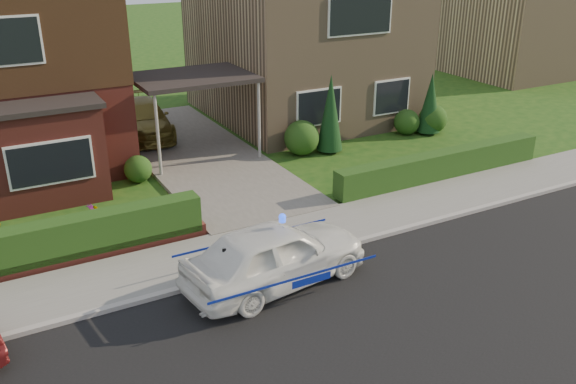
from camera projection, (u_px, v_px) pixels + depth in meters
ground at (398, 322)px, 11.90m from camera, size 120.00×120.00×0.00m
road at (398, 322)px, 11.90m from camera, size 60.00×6.00×0.02m
kerb at (317, 253)px, 14.34m from camera, size 60.00×0.16×0.12m
sidewalk at (296, 235)px, 15.20m from camera, size 60.00×2.00×0.10m
driveway at (197, 154)px, 20.77m from camera, size 3.80×12.00×0.12m
house_right at (302, 24)px, 24.34m from camera, size 7.50×8.06×7.25m
carport_link at (193, 79)px, 19.72m from camera, size 3.80×3.00×2.77m
dwarf_wall at (43, 265)px, 13.56m from camera, size 7.70×0.25×0.36m
hedge_left at (43, 269)px, 13.75m from camera, size 7.50×0.55×0.90m
hedge_right at (440, 180)px, 18.78m from camera, size 7.50×0.55×0.80m
shrub_left_mid at (85, 174)px, 17.40m from camera, size 1.32×1.32×1.32m
shrub_left_near at (138, 169)px, 18.44m from camera, size 0.84×0.84×0.84m
shrub_right_near at (302, 138)px, 20.67m from camera, size 1.20×1.20×1.20m
shrub_right_mid at (407, 122)px, 22.83m from camera, size 0.96×0.96×0.96m
shrub_right_far at (433, 119)px, 23.00m from camera, size 1.08×1.08×1.08m
conifer_a at (330, 115)px, 20.68m from camera, size 0.90×0.90×2.60m
conifer_b at (430, 105)px, 22.70m from camera, size 0.90×0.90×2.20m
neighbour_right at (513, 23)px, 32.63m from camera, size 6.50×7.00×5.20m
police_car at (275, 255)px, 12.93m from camera, size 3.79×4.32×1.57m
driveway_car at (143, 119)px, 22.32m from camera, size 2.23×4.48×1.25m
potted_plant_c at (95, 220)px, 15.17m from camera, size 0.54×0.54×0.81m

